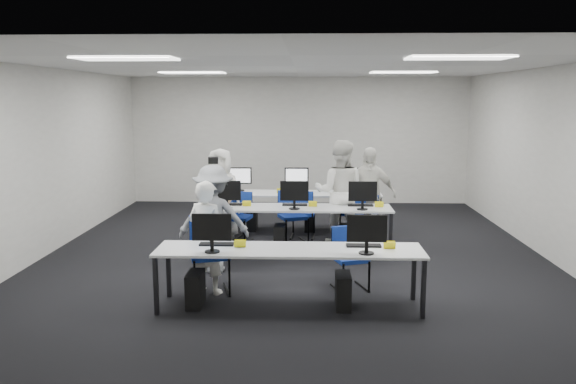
{
  "coord_description": "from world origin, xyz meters",
  "views": [
    {
      "loc": [
        0.22,
        -8.91,
        2.52
      ],
      "look_at": [
        -0.11,
        0.08,
        1.0
      ],
      "focal_mm": 35.0,
      "sensor_mm": 36.0,
      "label": 1
    }
  ],
  "objects_px": {
    "chair_4": "(365,228)",
    "chair_7": "(352,222)",
    "chair_1": "(350,270)",
    "student_0": "(207,237)",
    "chair_0": "(210,269)",
    "student_1": "(340,192)",
    "chair_6": "(302,222)",
    "student_3": "(368,194)",
    "photographer": "(214,219)",
    "chair_2": "(238,227)",
    "desk_mid": "(295,210)",
    "chair_3": "(293,226)",
    "student_2": "(221,194)",
    "desk_front": "(289,253)",
    "chair_5": "(228,222)"
  },
  "relations": [
    {
      "from": "chair_4",
      "to": "chair_7",
      "type": "bearing_deg",
      "value": 140.89
    },
    {
      "from": "chair_1",
      "to": "student_0",
      "type": "relative_size",
      "value": 0.56
    },
    {
      "from": "chair_0",
      "to": "student_1",
      "type": "distance_m",
      "value": 3.22
    },
    {
      "from": "chair_6",
      "to": "chair_7",
      "type": "bearing_deg",
      "value": 1.04
    },
    {
      "from": "student_3",
      "to": "photographer",
      "type": "xyz_separation_m",
      "value": [
        -2.43,
        -1.89,
        -0.05
      ]
    },
    {
      "from": "photographer",
      "to": "chair_2",
      "type": "bearing_deg",
      "value": -100.12
    },
    {
      "from": "chair_0",
      "to": "chair_1",
      "type": "height_order",
      "value": "chair_0"
    },
    {
      "from": "photographer",
      "to": "student_0",
      "type": "bearing_deg",
      "value": 89.15
    },
    {
      "from": "desk_mid",
      "to": "chair_3",
      "type": "distance_m",
      "value": 0.63
    },
    {
      "from": "student_1",
      "to": "student_2",
      "type": "xyz_separation_m",
      "value": [
        -2.11,
        0.19,
        -0.09
      ]
    },
    {
      "from": "chair_4",
      "to": "student_2",
      "type": "xyz_separation_m",
      "value": [
        -2.55,
        0.2,
        0.55
      ]
    },
    {
      "from": "chair_7",
      "to": "photographer",
      "type": "relative_size",
      "value": 0.61
    },
    {
      "from": "desk_front",
      "to": "chair_5",
      "type": "bearing_deg",
      "value": 109.93
    },
    {
      "from": "chair_4",
      "to": "chair_0",
      "type": "bearing_deg",
      "value": -113.81
    },
    {
      "from": "desk_mid",
      "to": "student_0",
      "type": "bearing_deg",
      "value": -117.01
    },
    {
      "from": "desk_mid",
      "to": "chair_2",
      "type": "relative_size",
      "value": 3.65
    },
    {
      "from": "desk_mid",
      "to": "chair_5",
      "type": "distance_m",
      "value": 1.51
    },
    {
      "from": "student_2",
      "to": "student_0",
      "type": "bearing_deg",
      "value": -74.98
    },
    {
      "from": "student_2",
      "to": "desk_front",
      "type": "bearing_deg",
      "value": -58.04
    },
    {
      "from": "student_3",
      "to": "chair_7",
      "type": "bearing_deg",
      "value": 159.69
    },
    {
      "from": "chair_7",
      "to": "desk_mid",
      "type": "bearing_deg",
      "value": -139.72
    },
    {
      "from": "chair_2",
      "to": "student_2",
      "type": "xyz_separation_m",
      "value": [
        -0.33,
        0.23,
        0.54
      ]
    },
    {
      "from": "chair_4",
      "to": "chair_6",
      "type": "xyz_separation_m",
      "value": [
        -1.1,
        0.37,
        0.02
      ]
    },
    {
      "from": "chair_6",
      "to": "chair_4",
      "type": "bearing_deg",
      "value": -13.46
    },
    {
      "from": "chair_2",
      "to": "photographer",
      "type": "bearing_deg",
      "value": -82.86
    },
    {
      "from": "desk_front",
      "to": "chair_3",
      "type": "xyz_separation_m",
      "value": [
        -0.04,
        3.09,
        -0.39
      ]
    },
    {
      "from": "chair_3",
      "to": "chair_6",
      "type": "xyz_separation_m",
      "value": [
        0.16,
        0.36,
        -0.01
      ]
    },
    {
      "from": "desk_mid",
      "to": "chair_6",
      "type": "xyz_separation_m",
      "value": [
        0.12,
        0.85,
        -0.4
      ]
    },
    {
      "from": "chair_4",
      "to": "student_0",
      "type": "height_order",
      "value": "student_0"
    },
    {
      "from": "chair_4",
      "to": "chair_5",
      "type": "relative_size",
      "value": 0.94
    },
    {
      "from": "chair_4",
      "to": "photographer",
      "type": "distance_m",
      "value": 2.95
    },
    {
      "from": "chair_3",
      "to": "chair_7",
      "type": "bearing_deg",
      "value": -5.19
    },
    {
      "from": "chair_6",
      "to": "student_2",
      "type": "height_order",
      "value": "student_2"
    },
    {
      "from": "desk_mid",
      "to": "chair_3",
      "type": "relative_size",
      "value": 3.53
    },
    {
      "from": "chair_3",
      "to": "chair_4",
      "type": "xyz_separation_m",
      "value": [
        1.26,
        -0.01,
        -0.02
      ]
    },
    {
      "from": "chair_6",
      "to": "student_3",
      "type": "distance_m",
      "value": 1.29
    },
    {
      "from": "chair_7",
      "to": "student_0",
      "type": "distance_m",
      "value": 3.61
    },
    {
      "from": "desk_front",
      "to": "photographer",
      "type": "distance_m",
      "value": 1.81
    },
    {
      "from": "desk_mid",
      "to": "chair_4",
      "type": "distance_m",
      "value": 1.37
    },
    {
      "from": "student_3",
      "to": "chair_3",
      "type": "bearing_deg",
      "value": -171.1
    },
    {
      "from": "desk_front",
      "to": "chair_0",
      "type": "height_order",
      "value": "chair_0"
    },
    {
      "from": "student_2",
      "to": "desk_mid",
      "type": "bearing_deg",
      "value": -17.18
    },
    {
      "from": "chair_1",
      "to": "photographer",
      "type": "xyz_separation_m",
      "value": [
        -1.93,
        0.72,
        0.52
      ]
    },
    {
      "from": "chair_4",
      "to": "student_1",
      "type": "relative_size",
      "value": 0.46
    },
    {
      "from": "student_0",
      "to": "student_2",
      "type": "xyz_separation_m",
      "value": [
        -0.26,
        2.8,
        0.08
      ]
    },
    {
      "from": "desk_mid",
      "to": "student_2",
      "type": "height_order",
      "value": "student_2"
    },
    {
      "from": "desk_mid",
      "to": "chair_1",
      "type": "bearing_deg",
      "value": -67.91
    },
    {
      "from": "chair_4",
      "to": "chair_7",
      "type": "height_order",
      "value": "chair_7"
    },
    {
      "from": "chair_6",
      "to": "photographer",
      "type": "xyz_separation_m",
      "value": [
        -1.27,
        -2.05,
        0.5
      ]
    },
    {
      "from": "chair_3",
      "to": "desk_front",
      "type": "bearing_deg",
      "value": -110.17
    }
  ]
}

